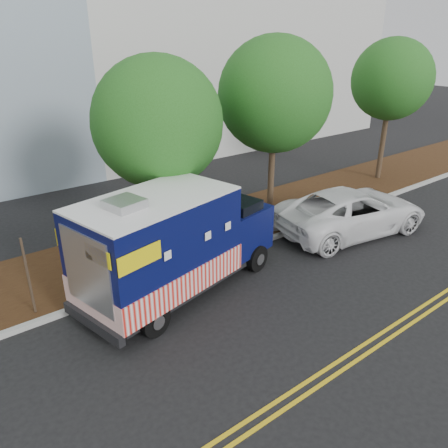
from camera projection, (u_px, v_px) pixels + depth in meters
ground at (208, 290)px, 13.27m from camera, size 120.00×120.00×0.00m
curb at (183, 270)px, 14.25m from camera, size 120.00×0.18×0.15m
mulch_strip at (152, 247)px, 15.78m from camera, size 120.00×4.00×0.15m
centerline_near at (321, 372)px, 10.04m from camera, size 120.00×0.10×0.01m
centerline_far at (330, 379)px, 9.86m from camera, size 120.00×0.10×0.01m
tree_b at (158, 123)px, 14.10m from camera, size 4.27×4.27×6.65m
tree_c at (275, 95)px, 16.98m from camera, size 4.49×4.49×7.20m
tree_d at (392, 80)px, 21.16m from camera, size 3.89×3.89×7.06m
sign_post at (29, 279)px, 11.55m from camera, size 0.06×0.06×2.40m
food_truck at (172, 246)px, 12.53m from camera, size 6.82×3.67×3.42m
white_car at (351, 211)px, 16.85m from camera, size 6.59×3.87×1.72m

